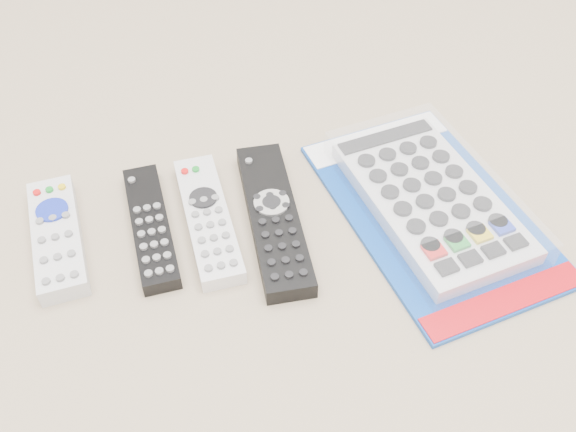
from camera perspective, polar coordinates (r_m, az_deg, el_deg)
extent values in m
plane|color=gray|center=(0.74, -1.72, -1.31)|extent=(5.00, 5.00, 0.00)
cube|color=#BDBDBF|center=(0.76, -19.82, -1.73)|extent=(0.07, 0.17, 0.02)
cylinder|color=#1628A5|center=(0.78, -20.25, 0.52)|extent=(0.04, 0.04, 0.00)
cube|color=black|center=(0.75, -12.11, -0.84)|extent=(0.05, 0.19, 0.02)
cube|color=silver|center=(0.75, -7.14, -0.20)|extent=(0.05, 0.19, 0.02)
cylinder|color=black|center=(0.75, -7.54, 1.62)|extent=(0.03, 0.03, 0.00)
cube|color=black|center=(0.74, -1.31, -0.07)|extent=(0.07, 0.23, 0.02)
cylinder|color=silver|center=(0.74, -1.48, 1.21)|extent=(0.04, 0.04, 0.00)
cube|color=#0E3E9A|center=(0.78, 12.59, 0.48)|extent=(0.24, 0.35, 0.01)
cube|color=white|center=(0.85, 7.85, 6.78)|extent=(0.20, 0.07, 0.00)
cube|color=#B10C15|center=(0.71, 18.71, -7.12)|extent=(0.19, 0.06, 0.00)
cube|color=silver|center=(0.77, 12.55, 1.36)|extent=(0.17, 0.27, 0.02)
cube|color=white|center=(0.76, 12.65, 1.82)|extent=(0.19, 0.28, 0.04)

